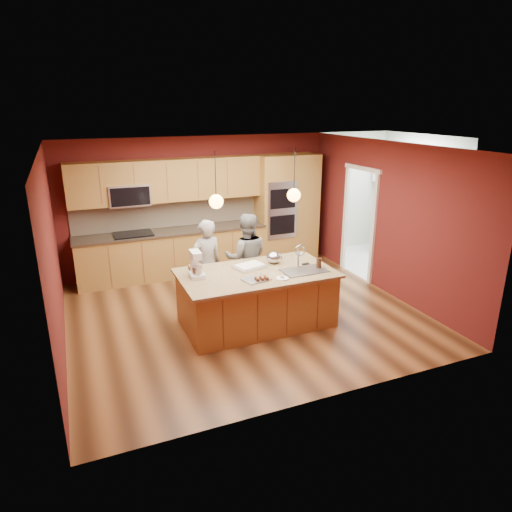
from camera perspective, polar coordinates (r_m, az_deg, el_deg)
name	(u,v)px	position (r m, az deg, el deg)	size (l,w,h in m)	color
floor	(244,313)	(7.61, -1.52, -7.17)	(5.50, 5.50, 0.00)	#432613
ceiling	(242,146)	(6.88, -1.72, 13.53)	(5.50, 5.50, 0.00)	white
wall_back	(199,204)	(9.44, -7.13, 6.47)	(5.50, 5.50, 0.00)	#551715
wall_front	(326,293)	(5.01, 8.79, -4.62)	(5.50, 5.50, 0.00)	#551715
wall_left	(52,256)	(6.70, -24.12, -0.05)	(5.00, 5.00, 0.00)	#551715
wall_right	(387,219)	(8.48, 16.05, 4.51)	(5.00, 5.00, 0.00)	#551715
cabinet_run	(170,228)	(9.13, -10.71, 3.52)	(3.74, 0.64, 2.30)	olive
oven_column	(287,209)	(9.85, 3.84, 5.89)	(1.30, 0.62, 2.30)	olive
doorway_trim	(359,225)	(9.16, 12.71, 3.85)	(0.08, 1.11, 2.20)	silver
laundry_room	(415,171)	(10.29, 19.30, 9.98)	(2.60, 2.70, 2.70)	silver
pendant_left	(216,201)	(6.43, -5.00, 6.83)	(0.20, 0.20, 0.80)	black
pendant_right	(294,195)	(6.88, 4.75, 7.62)	(0.20, 0.20, 0.80)	black
island	(257,297)	(7.11, 0.17, -5.18)	(2.34, 1.31, 1.24)	olive
person_left	(206,264)	(7.62, -6.21, -1.03)	(0.56, 0.36, 1.52)	black
person_right	(246,258)	(7.84, -1.20, -0.24)	(0.76, 0.59, 1.56)	gray
stand_mixer	(196,266)	(6.76, -7.50, -1.23)	(0.21, 0.30, 0.40)	white
sheet_cake	(250,266)	(7.13, -0.80, -1.27)	(0.54, 0.46, 0.05)	white
cooling_rack	(256,279)	(6.63, 0.04, -2.92)	(0.38, 0.27, 0.02)	#9EA0A6
mixing_bowl	(274,258)	(7.31, 2.23, -0.19)	(0.23, 0.23, 0.20)	#B5B8BC
plate	(282,278)	(6.69, 3.30, -2.80)	(0.19, 0.19, 0.01)	white
tumbler	(319,263)	(7.16, 7.87, -0.88)	(0.08, 0.08, 0.16)	#331B10
phone	(306,264)	(7.32, 6.22, -0.98)	(0.12, 0.06, 0.01)	black
cupcakes_left	(195,267)	(7.13, -7.60, -1.35)	(0.22, 0.15, 0.07)	tan
cupcakes_rack	(262,278)	(6.58, 0.71, -2.73)	(0.21, 0.14, 0.06)	tan
cupcakes_right	(277,256)	(7.58, 2.61, 0.00)	(0.14, 0.21, 0.06)	tan
washer	(412,243)	(10.23, 18.97, 1.60)	(0.62, 0.64, 0.99)	white
dryer	(389,235)	(10.77, 16.33, 2.55)	(0.59, 0.60, 0.94)	white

